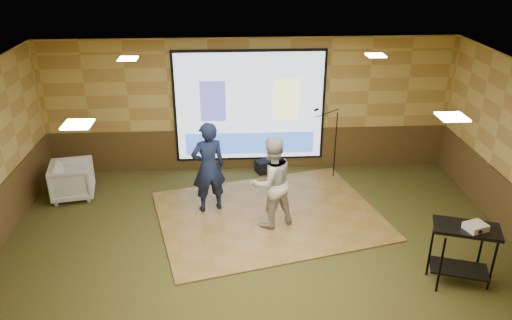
{
  "coord_description": "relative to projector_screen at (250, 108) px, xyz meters",
  "views": [
    {
      "loc": [
        -0.47,
        -6.98,
        4.97
      ],
      "look_at": [
        0.0,
        1.06,
        1.3
      ],
      "focal_mm": 35.0,
      "sensor_mm": 36.0,
      "label": 1
    }
  ],
  "objects": [
    {
      "name": "player_left",
      "position": [
        -0.87,
        -1.85,
        -0.54
      ],
      "size": [
        0.76,
        0.61,
        1.8
      ],
      "primitive_type": "imported",
      "rotation": [
        0.0,
        0.0,
        3.46
      ],
      "color": "#141D3F",
      "rests_on": "dance_floor"
    },
    {
      "name": "projector",
      "position": [
        3.11,
        -4.38,
        -0.42
      ],
      "size": [
        0.36,
        0.33,
        0.1
      ],
      "primitive_type": "cube",
      "rotation": [
        0.0,
        0.0,
        0.32
      ],
      "color": "silver",
      "rests_on": "av_table"
    },
    {
      "name": "downlight_ne",
      "position": [
        2.2,
        -1.64,
        1.5
      ],
      "size": [
        0.32,
        0.32,
        0.02
      ],
      "primitive_type": "cube",
      "color": "#FFEFBF",
      "rests_on": "room_shell"
    },
    {
      "name": "av_table",
      "position": [
        3.03,
        -4.31,
        -0.76
      ],
      "size": [
        0.95,
        0.5,
        1.0
      ],
      "rotation": [
        0.0,
        0.0,
        -0.33
      ],
      "color": "black",
      "rests_on": "ground"
    },
    {
      "name": "downlight_se",
      "position": [
        2.2,
        -4.94,
        1.5
      ],
      "size": [
        0.32,
        0.32,
        0.02
      ],
      "primitive_type": "cube",
      "color": "#FFEFBF",
      "rests_on": "room_shell"
    },
    {
      "name": "downlight_nw",
      "position": [
        -2.2,
        -1.64,
        1.5
      ],
      "size": [
        0.32,
        0.32,
        0.02
      ],
      "primitive_type": "cube",
      "color": "#FFEFBF",
      "rests_on": "room_shell"
    },
    {
      "name": "mic_stand",
      "position": [
        1.77,
        -0.56,
        -0.98
      ],
      "size": [
        0.64,
        0.26,
        1.64
      ],
      "rotation": [
        0.0,
        0.0,
        -0.02
      ],
      "color": "black",
      "rests_on": "ground"
    },
    {
      "name": "banquet_chair",
      "position": [
        -3.68,
        -1.13,
        -1.1
      ],
      "size": [
        0.96,
        0.94,
        0.76
      ],
      "primitive_type": "imported",
      "rotation": [
        0.0,
        0.0,
        1.75
      ],
      "color": "gray",
      "rests_on": "ground"
    },
    {
      "name": "duffel_bag",
      "position": [
        0.36,
        -0.19,
        -1.34
      ],
      "size": [
        0.53,
        0.44,
        0.28
      ],
      "primitive_type": "cube",
      "rotation": [
        0.0,
        0.0,
        0.37
      ],
      "color": "black",
      "rests_on": "ground"
    },
    {
      "name": "wainscot_back",
      "position": [
        0.0,
        0.04,
        -1.0
      ],
      "size": [
        9.0,
        0.04,
        0.95
      ],
      "primitive_type": "cube",
      "color": "#442E16",
      "rests_on": "ground"
    },
    {
      "name": "downlight_sw",
      "position": [
        -2.2,
        -4.94,
        1.5
      ],
      "size": [
        0.32,
        0.32,
        0.02
      ],
      "primitive_type": "cube",
      "color": "#FFEFBF",
      "rests_on": "room_shell"
    },
    {
      "name": "dance_floor",
      "position": [
        0.27,
        -2.14,
        -1.46
      ],
      "size": [
        4.74,
        4.03,
        0.03
      ],
      "primitive_type": "cube",
      "rotation": [
        0.0,
        0.0,
        0.24
      ],
      "color": "olive",
      "rests_on": "ground"
    },
    {
      "name": "room_shell",
      "position": [
        0.0,
        -3.44,
        0.62
      ],
      "size": [
        9.04,
        7.04,
        3.02
      ],
      "color": "tan",
      "rests_on": "ground"
    },
    {
      "name": "ground",
      "position": [
        0.0,
        -3.44,
        -1.47
      ],
      "size": [
        9.0,
        9.0,
        0.0
      ],
      "primitive_type": "plane",
      "color": "#253217",
      "rests_on": "ground"
    },
    {
      "name": "projector_screen",
      "position": [
        0.0,
        0.0,
        0.0
      ],
      "size": [
        3.32,
        0.06,
        2.52
      ],
      "color": "black",
      "rests_on": "room_shell"
    },
    {
      "name": "player_right",
      "position": [
        0.27,
        -2.47,
        -0.58
      ],
      "size": [
        1.03,
        0.94,
        1.72
      ],
      "primitive_type": "imported",
      "rotation": [
        0.0,
        0.0,
        3.56
      ],
      "color": "#BDB7AD",
      "rests_on": "dance_floor"
    }
  ]
}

